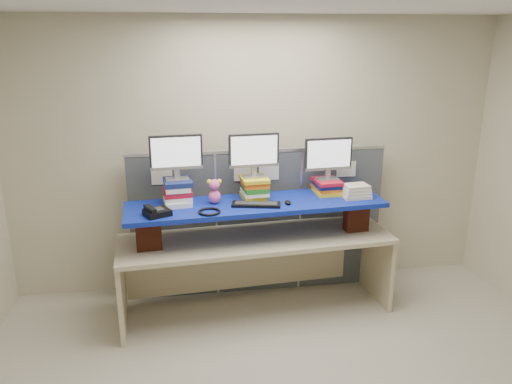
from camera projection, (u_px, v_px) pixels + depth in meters
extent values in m
cube|color=beige|center=(301.00, 227.00, 3.26)|extent=(5.00, 4.00, 2.80)
cube|color=#3E4449|center=(173.00, 228.00, 5.01)|extent=(0.85, 0.05, 1.50)
cube|color=#3E4449|center=(258.00, 223.00, 5.13)|extent=(0.85, 0.05, 1.50)
cube|color=#3E4449|center=(339.00, 219.00, 5.26)|extent=(0.85, 0.05, 1.50)
cube|color=silver|center=(259.00, 151.00, 4.90)|extent=(2.60, 0.06, 0.03)
cube|color=white|center=(162.00, 176.00, 4.80)|extent=(0.20, 0.00, 0.16)
cube|color=white|center=(244.00, 173.00, 4.92)|extent=(0.20, 0.00, 0.16)
cube|color=white|center=(269.00, 172.00, 4.95)|extent=(0.20, 0.00, 0.16)
cube|color=white|center=(346.00, 169.00, 5.07)|extent=(0.20, 0.00, 0.16)
cube|color=#C5B896|center=(256.00, 239.00, 4.71)|extent=(2.62, 0.94, 0.04)
cube|color=#C5B896|center=(121.00, 291.00, 4.55)|extent=(0.09, 0.70, 0.74)
cube|color=#C5B896|center=(376.00, 264.00, 5.10)|extent=(0.09, 0.70, 0.74)
cube|color=maroon|center=(149.00, 233.00, 4.40)|extent=(0.23, 0.14, 0.30)
cube|color=maroon|center=(356.00, 216.00, 4.82)|extent=(0.23, 0.14, 0.30)
cube|color=#0B1A92|center=(256.00, 205.00, 4.60)|extent=(2.42, 0.77, 0.04)
cube|color=white|center=(178.00, 202.00, 4.54)|extent=(0.27, 0.31, 0.05)
cube|color=white|center=(178.00, 196.00, 4.55)|extent=(0.26, 0.31, 0.04)
cube|color=red|center=(177.00, 192.00, 4.53)|extent=(0.27, 0.30, 0.05)
cube|color=white|center=(177.00, 187.00, 4.51)|extent=(0.24, 0.30, 0.05)
cube|color=navy|center=(178.00, 182.00, 4.50)|extent=(0.27, 0.31, 0.04)
cube|color=yellow|center=(254.00, 196.00, 4.70)|extent=(0.24, 0.28, 0.05)
cube|color=white|center=(255.00, 192.00, 4.68)|extent=(0.24, 0.28, 0.03)
cube|color=#217E23|center=(255.00, 188.00, 4.67)|extent=(0.24, 0.28, 0.05)
cube|color=orange|center=(255.00, 183.00, 4.66)|extent=(0.25, 0.29, 0.05)
cube|color=yellow|center=(254.00, 179.00, 4.64)|extent=(0.26, 0.30, 0.03)
cube|color=yellow|center=(327.00, 191.00, 4.86)|extent=(0.24, 0.29, 0.04)
cube|color=orange|center=(327.00, 188.00, 4.86)|extent=(0.26, 0.31, 0.03)
cube|color=navy|center=(327.00, 184.00, 4.84)|extent=(0.24, 0.29, 0.04)
cube|color=red|center=(327.00, 181.00, 4.82)|extent=(0.26, 0.31, 0.03)
cube|color=#959599|center=(177.00, 179.00, 4.49)|extent=(0.22, 0.15, 0.01)
cube|color=#959599|center=(177.00, 174.00, 4.47)|extent=(0.05, 0.04, 0.08)
cube|color=black|center=(176.00, 152.00, 4.41)|extent=(0.47, 0.07, 0.31)
cube|color=silver|center=(176.00, 153.00, 4.39)|extent=(0.43, 0.04, 0.27)
cube|color=#959599|center=(254.00, 176.00, 4.64)|extent=(0.22, 0.15, 0.01)
cube|color=#959599|center=(254.00, 171.00, 4.63)|extent=(0.05, 0.04, 0.08)
cube|color=black|center=(254.00, 150.00, 4.57)|extent=(0.47, 0.07, 0.31)
cube|color=silver|center=(254.00, 151.00, 4.55)|extent=(0.43, 0.04, 0.27)
cube|color=#959599|center=(327.00, 179.00, 4.82)|extent=(0.22, 0.15, 0.01)
cube|color=#959599|center=(328.00, 174.00, 4.81)|extent=(0.05, 0.04, 0.08)
cube|color=black|center=(328.00, 154.00, 4.75)|extent=(0.47, 0.07, 0.31)
cube|color=silver|center=(329.00, 154.00, 4.73)|extent=(0.43, 0.04, 0.27)
cube|color=black|center=(256.00, 204.00, 4.50)|extent=(0.46, 0.24, 0.02)
cube|color=#2A2A2C|center=(256.00, 203.00, 4.50)|extent=(0.39, 0.18, 0.00)
ellipsoid|color=black|center=(288.00, 202.00, 4.55)|extent=(0.09, 0.11, 0.03)
cube|color=black|center=(157.00, 212.00, 4.26)|extent=(0.26, 0.25, 0.05)
cube|color=#2A2A2C|center=(157.00, 209.00, 4.25)|extent=(0.14, 0.14, 0.01)
cube|color=black|center=(150.00, 209.00, 4.21)|extent=(0.12, 0.19, 0.04)
torus|color=black|center=(209.00, 212.00, 4.32)|extent=(0.20, 0.20, 0.02)
ellipsoid|color=pink|center=(215.00, 197.00, 4.55)|extent=(0.11, 0.10, 0.13)
sphere|color=pink|center=(214.00, 185.00, 4.51)|extent=(0.10, 0.10, 0.10)
sphere|color=yellow|center=(209.00, 182.00, 4.50)|extent=(0.04, 0.04, 0.04)
sphere|color=yellow|center=(219.00, 181.00, 4.51)|extent=(0.04, 0.04, 0.04)
cube|color=beige|center=(356.00, 196.00, 4.74)|extent=(0.27, 0.22, 0.03)
cube|color=beige|center=(356.00, 192.00, 4.73)|extent=(0.26, 0.21, 0.03)
cube|color=beige|center=(356.00, 189.00, 4.72)|extent=(0.25, 0.20, 0.03)
cube|color=beige|center=(356.00, 186.00, 4.71)|extent=(0.23, 0.19, 0.03)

